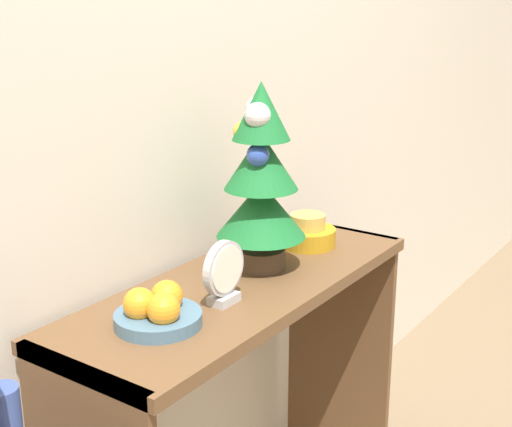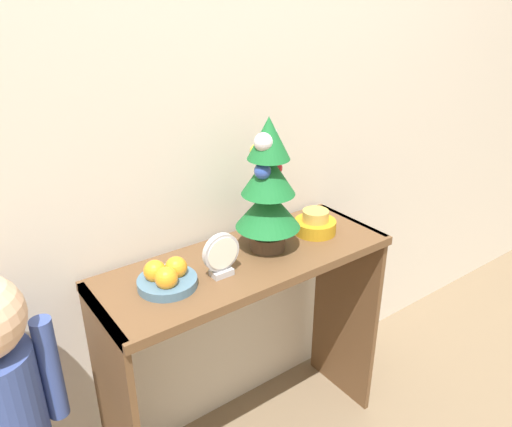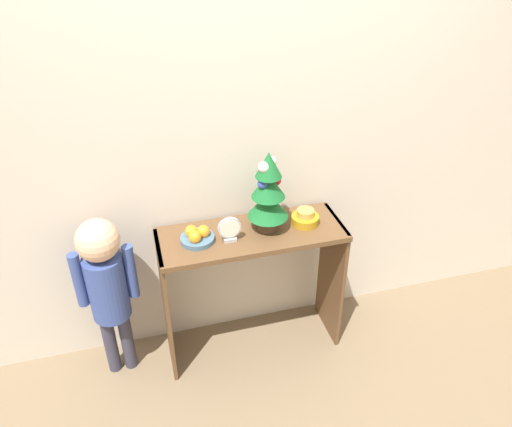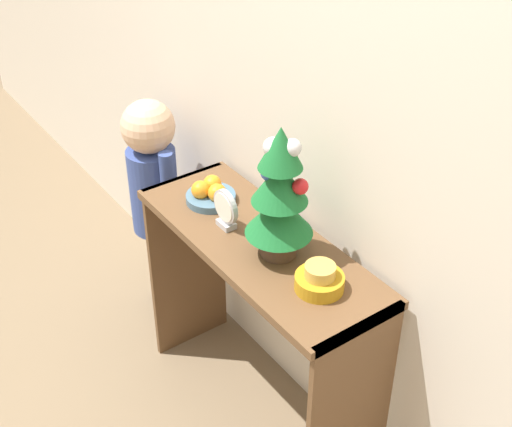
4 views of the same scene
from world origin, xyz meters
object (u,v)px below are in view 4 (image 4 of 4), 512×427
object	(u,v)px
desk_clock	(226,209)
child_figure	(153,180)
fruit_bowl	(210,193)
mini_tree	(280,193)
singing_bowl	(320,280)

from	to	relation	value
desk_clock	child_figure	size ratio (longest dim) A/B	0.14
fruit_bowl	mini_tree	bearing A→B (deg)	2.07
singing_bowl	desk_clock	size ratio (longest dim) A/B	1.06
singing_bowl	fruit_bowl	bearing A→B (deg)	-179.27
mini_tree	singing_bowl	bearing A→B (deg)	-1.72
desk_clock	singing_bowl	bearing A→B (deg)	6.67
mini_tree	fruit_bowl	xyz separation A→B (m)	(-0.38, -0.01, -0.19)
singing_bowl	child_figure	distance (m)	1.08
fruit_bowl	singing_bowl	size ratio (longest dim) A/B	1.18
singing_bowl	child_figure	xyz separation A→B (m)	(-1.06, 0.01, -0.19)
mini_tree	desk_clock	size ratio (longest dim) A/B	3.20
mini_tree	child_figure	world-z (taller)	mini_tree
mini_tree	desk_clock	distance (m)	0.27
mini_tree	fruit_bowl	distance (m)	0.43
child_figure	singing_bowl	bearing A→B (deg)	-0.49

